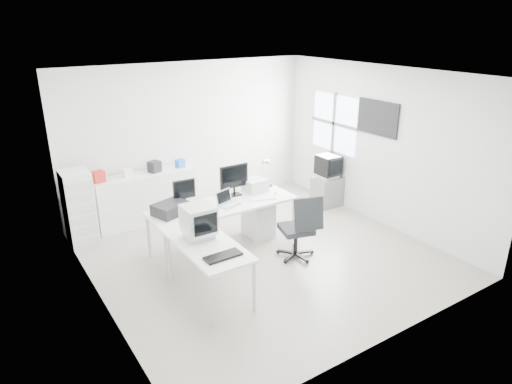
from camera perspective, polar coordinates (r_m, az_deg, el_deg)
floor at (r=7.34m, az=0.86°, el=-7.79°), size 5.00×5.00×0.01m
ceiling at (r=6.48m, az=1.00°, el=14.50°), size 5.00×5.00×0.01m
back_wall at (r=8.88m, az=-8.21°, el=6.86°), size 5.00×0.02×2.80m
left_wall at (r=5.84m, az=-19.86°, el=-1.70°), size 0.02×5.00×2.80m
right_wall at (r=8.38m, az=15.30°, el=5.49°), size 0.02×5.00×2.80m
window at (r=9.13m, az=9.74°, el=8.45°), size 0.02×1.20×1.10m
wall_picture at (r=8.31m, az=14.98°, el=8.95°), size 0.04×0.90×0.60m
main_desk at (r=7.43m, az=-4.02°, el=-4.22°), size 2.40×0.80×0.75m
side_desk at (r=6.21m, az=-5.89°, el=-9.64°), size 0.70×1.40×0.75m
drawer_pedestal at (r=7.83m, az=0.29°, el=-3.41°), size 0.40×0.50×0.60m
inkjet_printer at (r=6.99m, az=-10.60°, el=-2.05°), size 0.58×0.52×0.17m
lcd_monitor_small at (r=7.18m, az=-8.95°, el=-0.17°), size 0.37×0.23×0.44m
lcd_monitor_large at (r=7.55m, az=-2.76°, el=1.49°), size 0.51×0.21×0.53m
laptop at (r=7.17m, az=-3.38°, el=-0.84°), size 0.45×0.46×0.24m
white_keyboard at (r=7.47m, az=0.82°, el=-0.80°), size 0.49×0.27×0.02m
white_mouse at (r=7.66m, az=2.47°, el=-0.10°), size 0.06×0.06×0.06m
laser_printer at (r=7.77m, az=-0.09°, el=0.84°), size 0.39×0.34×0.21m
desk_lamp at (r=7.97m, az=1.70°, el=2.48°), size 0.21×0.21×0.51m
crt_monitor at (r=6.13m, az=-7.18°, el=-3.69°), size 0.42×0.42×0.47m
black_keyboard at (r=5.71m, az=-4.15°, el=-7.99°), size 0.48×0.20×0.03m
office_chair at (r=7.07m, az=5.05°, el=-4.25°), size 0.75×0.75×1.06m
tv_cabinet at (r=9.20m, az=8.85°, el=0.06°), size 0.53×0.43×0.58m
crt_tv at (r=9.03m, az=9.03°, el=3.11°), size 0.50×0.48×0.45m
sideboard at (r=8.55m, az=-13.53°, el=-0.69°), size 1.84×0.46×0.92m
clutter_box_a at (r=8.16m, az=-19.11°, el=1.82°), size 0.22×0.20×0.19m
clutter_box_b at (r=8.29m, az=-15.77°, el=2.33°), size 0.15×0.14×0.15m
clutter_box_c at (r=8.43m, az=-12.57°, el=3.12°), size 0.25×0.24×0.20m
clutter_box_d at (r=8.62m, az=-9.47°, el=3.55°), size 0.18×0.16×0.15m
clutter_bottle at (r=8.13m, az=-21.22°, el=1.60°), size 0.07×0.07×0.22m
filing_cabinet at (r=8.00m, az=-21.26°, el=-1.84°), size 0.44×0.52×1.25m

